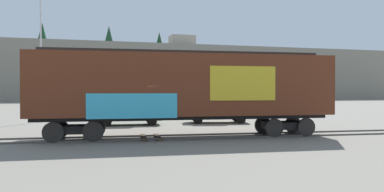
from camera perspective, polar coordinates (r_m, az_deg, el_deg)
The scene contains 7 objects.
ground_plane at distance 17.41m, azimuth -3.49°, elevation -6.68°, with size 260.00×260.00×0.00m, color slate.
track at distance 17.65m, azimuth 0.37°, elevation -6.45°, with size 59.95×6.17×0.08m.
freight_car at distance 17.43m, azimuth -1.04°, elevation 1.47°, with size 14.50×3.78×4.24m.
flagpole at distance 28.24m, azimuth -22.81°, elevation 8.81°, with size 0.65×1.33×10.01m.
hillside at distance 96.23m, azimuth -13.02°, elevation 3.40°, with size 154.54×32.06×17.98m.
parked_car_green at distance 24.19m, azimuth -10.15°, elevation -2.43°, with size 4.35×2.15×1.82m.
parked_car_tan at distance 25.50m, azimuth 3.93°, elevation -2.26°, with size 4.66×2.66×1.80m.
Camera 1 is at (-3.46, -16.91, 2.28)m, focal length 33.51 mm.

